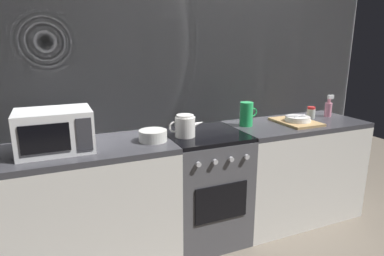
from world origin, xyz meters
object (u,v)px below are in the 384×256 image
object	(u,v)px
mixing_bowl	(153,136)
spray_bottle	(328,108)
spice_jar	(311,113)
pitcher	(246,114)
dish_pile	(297,121)
microwave	(55,131)
kettle	(185,126)
stove_unit	(204,186)

from	to	relation	value
mixing_bowl	spray_bottle	world-z (taller)	spray_bottle
mixing_bowl	spice_jar	distance (m)	1.56
spray_bottle	pitcher	bearing A→B (deg)	179.89
spice_jar	mixing_bowl	bearing A→B (deg)	-175.28
dish_pile	pitcher	bearing A→B (deg)	167.48
mixing_bowl	pitcher	size ratio (longest dim) A/B	1.00
mixing_bowl	microwave	bearing A→B (deg)	176.43
kettle	pitcher	xyz separation A→B (m)	(0.60, 0.10, 0.02)
stove_unit	microwave	xyz separation A→B (m)	(-1.07, -0.01, 0.59)
dish_pile	spice_jar	world-z (taller)	spice_jar
mixing_bowl	spice_jar	world-z (taller)	spice_jar
pitcher	microwave	bearing A→B (deg)	-177.01
spice_jar	spray_bottle	bearing A→B (deg)	-3.75
kettle	spice_jar	xyz separation A→B (m)	(1.30, 0.11, -0.03)
microwave	mixing_bowl	world-z (taller)	microwave
mixing_bowl	kettle	bearing A→B (deg)	3.75
spice_jar	spray_bottle	distance (m)	0.20
pitcher	kettle	bearing A→B (deg)	-170.38
spice_jar	spray_bottle	xyz separation A→B (m)	(0.20, -0.01, 0.03)
mixing_bowl	spray_bottle	bearing A→B (deg)	3.78
pitcher	dish_pile	distance (m)	0.47
kettle	mixing_bowl	distance (m)	0.26
dish_pile	spice_jar	bearing A→B (deg)	23.31
microwave	pitcher	distance (m)	1.49
dish_pile	spice_jar	xyz separation A→B (m)	(0.26, 0.11, 0.03)
microwave	spice_jar	xyz separation A→B (m)	(2.20, 0.09, -0.08)
spice_jar	kettle	bearing A→B (deg)	-175.09
dish_pile	spray_bottle	world-z (taller)	spray_bottle
kettle	pitcher	size ratio (longest dim) A/B	1.42
mixing_bowl	pitcher	bearing A→B (deg)	7.88
microwave	kettle	xyz separation A→B (m)	(0.89, -0.02, -0.05)
kettle	dish_pile	xyz separation A→B (m)	(1.05, 0.00, -0.06)
stove_unit	spice_jar	size ratio (longest dim) A/B	8.57
kettle	spice_jar	world-z (taller)	kettle
stove_unit	kettle	world-z (taller)	kettle
pitcher	spice_jar	size ratio (longest dim) A/B	1.90
stove_unit	mixing_bowl	bearing A→B (deg)	-173.41
microwave	pitcher	bearing A→B (deg)	2.99
mixing_bowl	spice_jar	bearing A→B (deg)	4.72
mixing_bowl	pitcher	xyz separation A→B (m)	(0.85, 0.12, 0.06)
kettle	spice_jar	distance (m)	1.31
kettle	spice_jar	size ratio (longest dim) A/B	2.71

